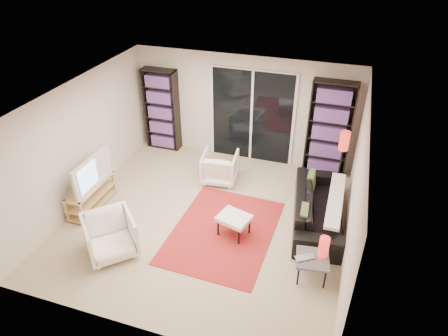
% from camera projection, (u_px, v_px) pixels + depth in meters
% --- Properties ---
extents(floor, '(5.00, 5.00, 0.00)m').
position_uv_depth(floor, '(206.00, 219.00, 7.50)').
color(floor, tan).
rests_on(floor, ground).
extents(wall_back, '(5.00, 0.02, 2.40)m').
position_uv_depth(wall_back, '(244.00, 109.00, 8.87)').
color(wall_back, beige).
rests_on(wall_back, ground).
extents(wall_front, '(5.00, 0.02, 2.40)m').
position_uv_depth(wall_front, '(133.00, 267.00, 4.85)').
color(wall_front, beige).
rests_on(wall_front, ground).
extents(wall_left, '(0.02, 5.00, 2.40)m').
position_uv_depth(wall_left, '(80.00, 143.00, 7.51)').
color(wall_left, beige).
rests_on(wall_left, ground).
extents(wall_right, '(0.02, 5.00, 2.40)m').
position_uv_depth(wall_right, '(355.00, 191.00, 6.21)').
color(wall_right, beige).
rests_on(wall_right, ground).
extents(ceiling, '(5.00, 5.00, 0.02)m').
position_uv_depth(ceiling, '(203.00, 99.00, 6.22)').
color(ceiling, white).
rests_on(ceiling, wall_back).
extents(sliding_door, '(1.92, 0.08, 2.16)m').
position_uv_depth(sliding_door, '(252.00, 117.00, 8.87)').
color(sliding_door, white).
rests_on(sliding_door, ground).
extents(bookshelf_left, '(0.80, 0.30, 1.95)m').
position_uv_depth(bookshelf_left, '(162.00, 110.00, 9.37)').
color(bookshelf_left, black).
rests_on(bookshelf_left, ground).
extents(bookshelf_right, '(0.90, 0.30, 2.10)m').
position_uv_depth(bookshelf_right, '(329.00, 130.00, 8.32)').
color(bookshelf_right, black).
rests_on(bookshelf_right, ground).
extents(tv_stand, '(0.38, 1.17, 0.50)m').
position_uv_depth(tv_stand, '(92.00, 195.00, 7.69)').
color(tv_stand, '#DCB069').
rests_on(tv_stand, floor).
extents(tv, '(0.18, 1.08, 0.62)m').
position_uv_depth(tv, '(87.00, 172.00, 7.39)').
color(tv, black).
rests_on(tv, tv_stand).
extents(rug, '(1.81, 2.41, 0.01)m').
position_uv_depth(rug, '(223.00, 231.00, 7.19)').
color(rug, '#A62222').
rests_on(rug, floor).
extents(sofa, '(1.14, 2.29, 0.64)m').
position_uv_depth(sofa, '(318.00, 207.00, 7.28)').
color(sofa, black).
rests_on(sofa, floor).
extents(armchair_back, '(0.78, 0.80, 0.66)m').
position_uv_depth(armchair_back, '(220.00, 167.00, 8.43)').
color(armchair_back, white).
rests_on(armchair_back, floor).
extents(armchair_front, '(1.11, 1.11, 0.72)m').
position_uv_depth(armchair_front, '(110.00, 236.00, 6.57)').
color(armchair_front, white).
rests_on(armchair_front, floor).
extents(ottoman, '(0.64, 0.57, 0.40)m').
position_uv_depth(ottoman, '(234.00, 219.00, 6.96)').
color(ottoman, white).
rests_on(ottoman, floor).
extents(side_table, '(0.56, 0.56, 0.40)m').
position_uv_depth(side_table, '(312.00, 260.00, 6.11)').
color(side_table, '#4F5055').
rests_on(side_table, floor).
extents(laptop, '(0.37, 0.33, 0.02)m').
position_uv_depth(laptop, '(306.00, 260.00, 6.04)').
color(laptop, silver).
rests_on(laptop, side_table).
extents(table_lamp, '(0.15, 0.15, 0.35)m').
position_uv_depth(table_lamp, '(324.00, 247.00, 6.04)').
color(table_lamp, red).
rests_on(table_lamp, side_table).
extents(floor_lamp, '(0.21, 0.21, 1.39)m').
position_uv_depth(floor_lamp, '(343.00, 147.00, 7.66)').
color(floor_lamp, black).
rests_on(floor_lamp, floor).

